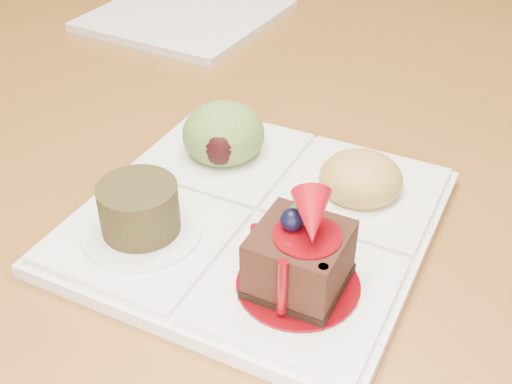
{
  "coord_description": "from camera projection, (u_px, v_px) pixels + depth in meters",
  "views": [
    {
      "loc": [
        0.16,
        -0.74,
        1.08
      ],
      "look_at": [
        0.13,
        -0.33,
        0.79
      ],
      "focal_mm": 45.0,
      "sensor_mm": 36.0,
      "label": 1
    }
  ],
  "objects": [
    {
      "name": "sampler_plate",
      "position": [
        256.0,
        203.0,
        0.52
      ],
      "size": [
        0.35,
        0.35,
        0.1
      ],
      "rotation": [
        0.0,
        0.0,
        -0.38
      ],
      "color": "white",
      "rests_on": "dining_table"
    },
    {
      "name": "dining_table",
      "position": [
        181.0,
        100.0,
        0.84
      ],
      "size": [
        1.0,
        1.8,
        0.75
      ],
      "color": "brown",
      "rests_on": "ground"
    },
    {
      "name": "second_plate",
      "position": [
        186.0,
        16.0,
        0.89
      ],
      "size": [
        0.31,
        0.31,
        0.01
      ],
      "primitive_type": "cube",
      "rotation": [
        0.0,
        0.0,
        -0.44
      ],
      "color": "white",
      "rests_on": "dining_table"
    }
  ]
}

